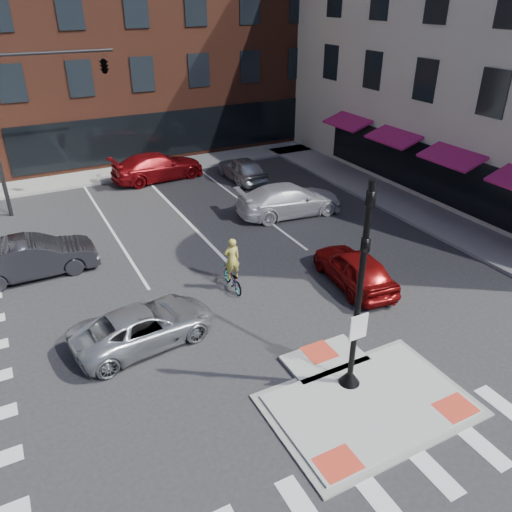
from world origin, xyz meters
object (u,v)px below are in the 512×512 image
silver_suv (144,326)px  bg_car_red (158,166)px  bg_car_dark (33,257)px  white_pickup (290,200)px  bg_car_silver (242,169)px  red_sedan (354,268)px  cyclist (232,272)px

silver_suv → bg_car_red: 15.72m
bg_car_dark → bg_car_red: bearing=-41.9°
white_pickup → bg_car_silver: size_ratio=1.28×
silver_suv → bg_car_dark: 6.67m
red_sedan → white_pickup: (1.34, 6.95, 0.07)m
cyclist → white_pickup: bearing=-133.9°
silver_suv → red_sedan: bearing=-99.1°
white_pickup → silver_suv: bearing=132.0°
silver_suv → white_pickup: white_pickup is taller
bg_car_silver → cyclist: size_ratio=2.00×
red_sedan → bg_car_dark: (-10.57, 6.34, 0.08)m
bg_car_red → red_sedan: bearing=-173.7°
bg_car_silver → bg_car_red: bearing=-29.3°
cyclist → red_sedan: bearing=159.4°
silver_suv → bg_car_dark: bg_car_dark is taller
bg_car_silver → bg_car_red: bg_car_red is taller
bg_car_silver → bg_car_dark: bearing=27.7°
silver_suv → white_pickup: size_ratio=0.85×
silver_suv → bg_car_dark: (-2.57, 6.15, 0.15)m
red_sedan → cyclist: cyclist is taller
white_pickup → bg_car_dark: (-11.92, -0.61, 0.01)m
bg_car_red → silver_suv: bearing=156.5°
bg_car_dark → cyclist: bearing=-125.1°
silver_suv → cyclist: 4.17m
silver_suv → red_sedan: (8.00, -0.19, 0.07)m
bg_car_silver → bg_car_red: 4.97m
red_sedan → bg_car_silver: (1.50, 12.56, 0.00)m
bg_car_dark → cyclist: cyclist is taller
red_sedan → bg_car_silver: bg_car_silver is taller
bg_car_red → cyclist: (-1.37, -13.17, -0.09)m
red_sedan → bg_car_dark: size_ratio=0.87×
white_pickup → bg_car_red: size_ratio=0.98×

